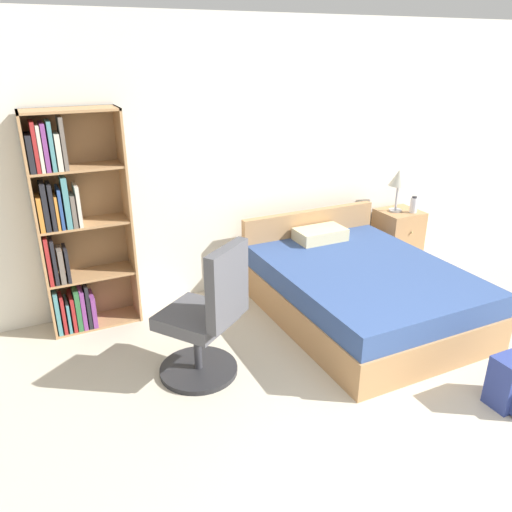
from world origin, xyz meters
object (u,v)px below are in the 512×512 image
Objects in this scene: bed at (358,289)px; office_chair at (207,321)px; nightstand at (397,237)px; water_bottle at (414,205)px; bookshelf at (72,228)px; table_lamp at (399,180)px.

office_chair reaches higher than bed.
nightstand is 0.42m from water_bottle.
water_bottle is at bearing -2.75° from bookshelf.
bed is at bearing -149.61° from water_bottle.
bed is 1.61m from office_chair.
table_lamp is (-0.06, 0.02, 0.67)m from nightstand.
office_chair is 2.31× the size of table_lamp.
bookshelf is at bearing 121.61° from office_chair.
water_bottle is at bearing 19.85° from office_chair.
bookshelf reaches higher than water_bottle.
bed is 1.42m from nightstand.
water_bottle is at bearing 30.39° from bed.
bookshelf is at bearing 177.25° from water_bottle.
bed is at bearing -144.20° from nightstand.
bookshelf reaches higher than bed.
water_bottle is at bearing -49.99° from nightstand.
bookshelf reaches higher than table_lamp.
office_chair is 2.95m from table_lamp.
office_chair is 1.75× the size of nightstand.
table_lamp reaches higher than bed.
nightstand is at bearing -16.49° from table_lamp.
nightstand is 3.35× the size of water_bottle.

